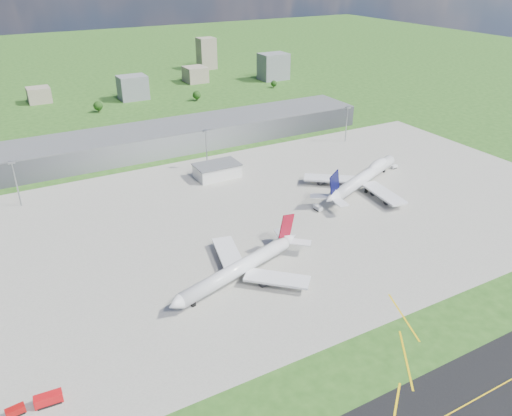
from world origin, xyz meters
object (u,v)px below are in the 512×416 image
airliner_blue_quad (364,177)px  van_white_near (318,208)px  airliner_red_twin (242,267)px  fire_truck (49,399)px  tug_yellow (247,267)px  van_white_far (394,167)px  crash_tender (16,411)px

airliner_blue_quad → van_white_near: airliner_blue_quad is taller
airliner_red_twin → airliner_blue_quad: bearing=-172.7°
airliner_red_twin → van_white_near: 74.05m
fire_truck → airliner_red_twin: bearing=24.6°
airliner_red_twin → tug_yellow: size_ratio=16.62×
airliner_red_twin → tug_yellow: (5.24, 5.30, -4.35)m
airliner_blue_quad → van_white_near: 43.64m
airliner_blue_quad → fire_truck: (-187.24, -79.51, -4.25)m
van_white_near → van_white_far: bearing=-75.0°
tug_yellow → van_white_near: van_white_near is taller
fire_truck → van_white_near: fire_truck is taller
airliner_red_twin → fire_truck: size_ratio=8.52×
crash_tender → van_white_far: 249.25m
crash_tender → van_white_far: size_ratio=1.29×
fire_truck → crash_tender: size_ratio=1.48×
tug_yellow → van_white_far: 147.15m
airliner_red_twin → tug_yellow: 8.63m
fire_truck → van_white_near: 160.37m
tug_yellow → fire_truck: bearing=164.3°
airliner_blue_quad → crash_tender: airliner_blue_quad is taller
fire_truck → van_white_far: bearing=26.3°
airliner_red_twin → van_white_far: 154.10m
crash_tender → tug_yellow: 102.14m
airliner_blue_quad → crash_tender: (-196.44, -79.12, -4.60)m
airliner_red_twin → airliner_blue_quad: size_ratio=0.90×
airliner_red_twin → crash_tender: 95.50m
crash_tender → tug_yellow: size_ratio=1.32×
crash_tender → van_white_far: crash_tender is taller
airliner_blue_quad → fire_truck: bearing=179.7°
airliner_blue_quad → tug_yellow: (-100.73, -43.49, -5.08)m
fire_truck → van_white_far: size_ratio=1.91×
crash_tender → van_white_near: 168.62m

